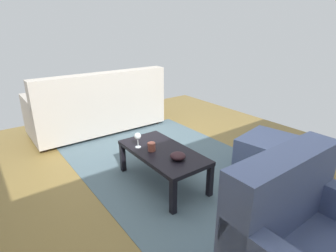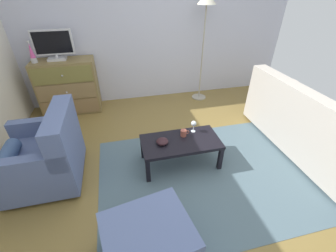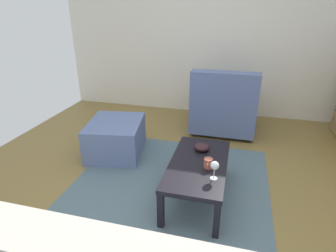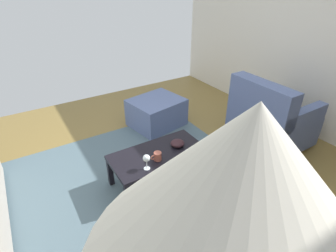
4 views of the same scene
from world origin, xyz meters
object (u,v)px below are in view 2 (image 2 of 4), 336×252
(wine_glass, at_px, (194,124))
(standing_lamp, at_px, (206,10))
(armchair, at_px, (46,155))
(bowl_decorative, at_px, (162,141))
(lava_lamp, at_px, (32,53))
(coffee_table, at_px, (181,144))
(dresser, at_px, (69,87))
(couch_large, at_px, (307,126))
(ottoman, at_px, (149,242))
(mug, at_px, (184,133))
(tv, at_px, (53,45))

(wine_glass, relative_size, standing_lamp, 0.08)
(standing_lamp, bearing_deg, armchair, -145.93)
(bowl_decorative, relative_size, armchair, 0.16)
(lava_lamp, xyz_separation_m, coffee_table, (1.91, -1.79, -0.76))
(wine_glass, bearing_deg, dresser, 135.93)
(dresser, relative_size, standing_lamp, 0.52)
(couch_large, bearing_deg, wine_glass, 171.35)
(dresser, distance_m, standing_lamp, 2.69)
(dresser, bearing_deg, ottoman, -72.21)
(bowl_decorative, relative_size, standing_lamp, 0.08)
(ottoman, bearing_deg, couch_large, 22.74)
(couch_large, bearing_deg, lava_lamp, 153.06)
(couch_large, height_order, ottoman, couch_large)
(lava_lamp, height_order, mug, lava_lamp)
(dresser, xyz_separation_m, wine_glass, (1.73, -1.68, 0.02))
(lava_lamp, height_order, wine_glass, lava_lamp)
(tv, xyz_separation_m, bowl_decorative, (1.35, -1.86, -0.77))
(coffee_table, relative_size, mug, 8.52)
(coffee_table, distance_m, mug, 0.14)
(wine_glass, bearing_deg, standing_lamp, 66.65)
(coffee_table, relative_size, bowl_decorative, 6.63)
(lava_lamp, height_order, armchair, lava_lamp)
(lava_lamp, xyz_separation_m, couch_large, (3.68, -1.87, -0.72))
(armchair, bearing_deg, lava_lamp, 101.40)
(bowl_decorative, height_order, couch_large, couch_large)
(tv, distance_m, bowl_decorative, 2.42)
(lava_lamp, bearing_deg, wine_glass, -37.59)
(coffee_table, bearing_deg, standing_lamp, 62.78)
(bowl_decorative, height_order, standing_lamp, standing_lamp)
(wine_glass, xyz_separation_m, ottoman, (-0.80, -1.23, -0.28))
(mug, bearing_deg, ottoman, -119.27)
(bowl_decorative, bearing_deg, dresser, 124.90)
(mug, relative_size, standing_lamp, 0.06)
(armchair, distance_m, ottoman, 1.54)
(couch_large, bearing_deg, dresser, 149.82)
(bowl_decorative, height_order, armchair, armchair)
(ottoman, bearing_deg, mug, 60.73)
(dresser, xyz_separation_m, coffee_table, (1.52, -1.83, -0.15))
(couch_large, distance_m, standing_lamp, 2.41)
(armchair, bearing_deg, standing_lamp, 34.07)
(tv, xyz_separation_m, armchair, (0.01, -1.75, -0.81))
(armchair, bearing_deg, coffee_table, -3.81)
(standing_lamp, bearing_deg, dresser, 178.86)
(tv, distance_m, lava_lamp, 0.35)
(dresser, relative_size, ottoman, 1.40)
(tv, height_order, armchair, tv)
(armchair, relative_size, standing_lamp, 0.48)
(lava_lamp, xyz_separation_m, wine_glass, (2.12, -1.63, -0.59))
(dresser, relative_size, coffee_table, 1.01)
(wine_glass, xyz_separation_m, standing_lamp, (0.70, 1.63, 1.13))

